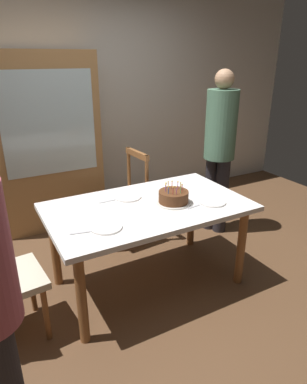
{
  "coord_description": "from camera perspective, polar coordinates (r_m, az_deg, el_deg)",
  "views": [
    {
      "loc": [
        -1.14,
        -2.17,
        1.83
      ],
      "look_at": [
        0.05,
        0.0,
        0.84
      ],
      "focal_mm": 31.65,
      "sensor_mm": 36.0,
      "label": 1
    }
  ],
  "objects": [
    {
      "name": "ground",
      "position": [
        3.06,
        -0.85,
        -14.9
      ],
      "size": [
        6.4,
        6.4,
        0.0
      ],
      "primitive_type": "plane",
      "color": "brown"
    },
    {
      "name": "dining_table",
      "position": [
        2.72,
        -0.92,
        -3.89
      ],
      "size": [
        1.58,
        0.93,
        0.74
      ],
      "color": "white",
      "rests_on": "ground"
    },
    {
      "name": "fork_far_side",
      "position": [
        2.77,
        -7.39,
        -1.48
      ],
      "size": [
        0.18,
        0.02,
        0.01
      ],
      "primitive_type": "cube",
      "rotation": [
        0.0,
        0.0,
        -0.01
      ],
      "color": "silver",
      "rests_on": "dining_table"
    },
    {
      "name": "chair_spindle_back",
      "position": [
        3.5,
        -5.01,
        -1.31
      ],
      "size": [
        0.47,
        0.47,
        0.95
      ],
      "color": "tan",
      "rests_on": "ground"
    },
    {
      "name": "china_cabinet",
      "position": [
        3.9,
        -17.46,
        7.82
      ],
      "size": [
        1.1,
        0.45,
        1.9
      ],
      "color": "#9E7042",
      "rests_on": "ground"
    },
    {
      "name": "back_wall",
      "position": [
        4.21,
        -13.19,
        14.06
      ],
      "size": [
        6.4,
        0.1,
        2.6
      ],
      "primitive_type": "cube",
      "color": "beige",
      "rests_on": "ground"
    },
    {
      "name": "plate_far_side",
      "position": [
        2.83,
        -4.34,
        -0.85
      ],
      "size": [
        0.22,
        0.22,
        0.01
      ],
      "primitive_type": "cylinder",
      "color": "white",
      "rests_on": "dining_table"
    },
    {
      "name": "fork_near_guest",
      "position": [
        2.68,
        7.1,
        -2.36
      ],
      "size": [
        0.18,
        0.04,
        0.01
      ],
      "primitive_type": "cube",
      "rotation": [
        0.0,
        0.0,
        0.15
      ],
      "color": "silver",
      "rests_on": "dining_table"
    },
    {
      "name": "fork_near_celebrant",
      "position": [
        2.32,
        -11.78,
        -6.68
      ],
      "size": [
        0.18,
        0.06,
        0.01
      ],
      "primitive_type": "cube",
      "rotation": [
        0.0,
        0.0,
        -0.22
      ],
      "color": "silver",
      "rests_on": "dining_table"
    },
    {
      "name": "person_guest",
      "position": [
        3.61,
        11.09,
        7.94
      ],
      "size": [
        0.32,
        0.32,
        1.73
      ],
      "color": "#262328",
      "rests_on": "ground"
    },
    {
      "name": "plate_near_guest",
      "position": [
        2.76,
        9.85,
        -1.65
      ],
      "size": [
        0.22,
        0.22,
        0.01
      ],
      "primitive_type": "cylinder",
      "color": "white",
      "rests_on": "dining_table"
    },
    {
      "name": "birthday_cake",
      "position": [
        2.7,
        3.39,
        -0.91
      ],
      "size": [
        0.28,
        0.28,
        0.17
      ],
      "color": "silver",
      "rests_on": "dining_table"
    },
    {
      "name": "plate_near_celebrant",
      "position": [
        2.35,
        -7.97,
        -5.92
      ],
      "size": [
        0.22,
        0.22,
        0.01
      ],
      "primitive_type": "cylinder",
      "color": "white",
      "rests_on": "dining_table"
    }
  ]
}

